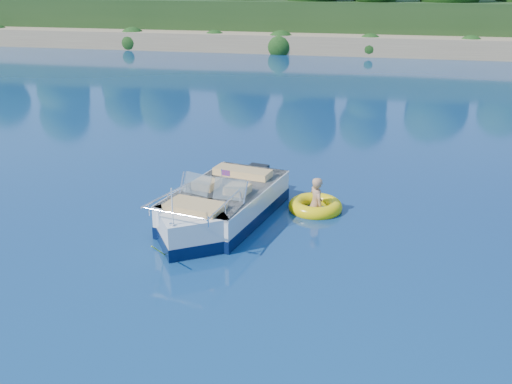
% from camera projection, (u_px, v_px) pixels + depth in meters
% --- Properties ---
extents(ground, '(160.00, 160.00, 0.00)m').
position_uv_depth(ground, '(317.00, 237.00, 14.35)').
color(ground, '#0B1D4E').
rests_on(ground, ground).
extents(shoreline, '(170.00, 59.00, 6.00)m').
position_uv_depth(shoreline, '(379.00, 18.00, 72.09)').
color(shoreline, '#8D7152').
rests_on(shoreline, ground).
extents(motorboat, '(2.86, 5.91, 1.99)m').
position_uv_depth(motorboat, '(220.00, 209.00, 15.07)').
color(motorboat, white).
rests_on(motorboat, ground).
extents(tow_tube, '(1.94, 1.94, 0.40)m').
position_uv_depth(tow_tube, '(315.00, 206.00, 15.99)').
color(tow_tube, yellow).
rests_on(tow_tube, ground).
extents(boy, '(0.82, 0.95, 1.73)m').
position_uv_depth(boy, '(315.00, 211.00, 15.94)').
color(boy, tan).
rests_on(boy, ground).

